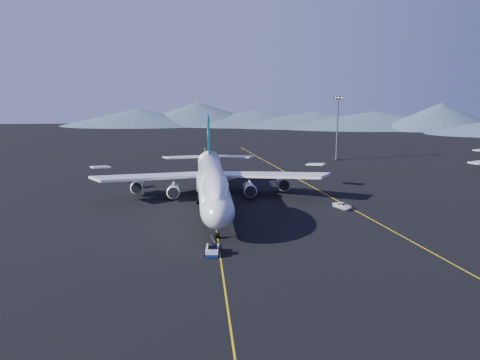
{
  "coord_description": "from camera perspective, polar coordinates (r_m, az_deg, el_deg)",
  "views": [
    {
      "loc": [
        -3.88,
        -123.85,
        29.56
      ],
      "look_at": [
        6.57,
        0.7,
        6.0
      ],
      "focal_mm": 40.0,
      "sensor_mm": 36.0,
      "label": 1
    }
  ],
  "objects": [
    {
      "name": "floodlight_mast",
      "position": [
        201.26,
        10.33,
        5.49
      ],
      "size": [
        2.92,
        2.19,
        23.61
      ],
      "rotation": [
        0.0,
        0.0,
        -0.08
      ],
      "color": "black",
      "rests_on": "ground"
    },
    {
      "name": "taxiway_line_main",
      "position": [
        127.39,
        -2.92,
        -2.75
      ],
      "size": [
        0.25,
        220.0,
        0.01
      ],
      "primitive_type": "cube",
      "color": "yellow",
      "rests_on": "ground"
    },
    {
      "name": "pushback_tug",
      "position": [
        92.65,
        -2.96,
        -7.55
      ],
      "size": [
        2.92,
        4.67,
        1.95
      ],
      "rotation": [
        0.0,
        0.0,
        -0.09
      ],
      "color": "silver",
      "rests_on": "ground"
    },
    {
      "name": "service_van",
      "position": [
        126.51,
        10.88,
        -2.7
      ],
      "size": [
        4.29,
        5.71,
        1.44
      ],
      "primitive_type": "imported",
      "rotation": [
        0.0,
        0.0,
        0.42
      ],
      "color": "white",
      "rests_on": "ground"
    },
    {
      "name": "ground",
      "position": [
        127.39,
        -2.92,
        -2.76
      ],
      "size": [
        500.0,
        500.0,
        0.0
      ],
      "primitive_type": "plane",
      "color": "black",
      "rests_on": "ground"
    },
    {
      "name": "boeing_747",
      "position": [
        126.2,
        -2.95,
        -0.19
      ],
      "size": [
        59.62,
        72.43,
        19.37
      ],
      "color": "silver",
      "rests_on": "ground"
    },
    {
      "name": "taxiway_line_side",
      "position": [
        141.2,
        9.2,
        -1.55
      ],
      "size": [
        28.08,
        198.09,
        0.01
      ],
      "primitive_type": "cube",
      "rotation": [
        0.0,
        0.0,
        0.14
      ],
      "color": "yellow",
      "rests_on": "ground"
    }
  ]
}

